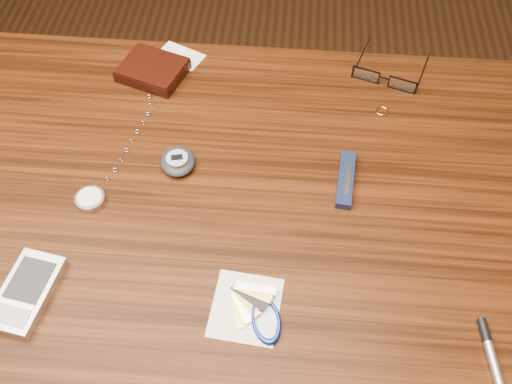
{
  "coord_description": "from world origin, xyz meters",
  "views": [
    {
      "loc": [
        0.1,
        -0.45,
        1.41
      ],
      "look_at": [
        0.06,
        0.03,
        0.76
      ],
      "focal_mm": 40.0,
      "sensor_mm": 36.0,
      "label": 1
    }
  ],
  "objects_px": {
    "silver_pen": "(494,365)",
    "notepad_keys": "(256,312)",
    "pocket_watch": "(93,194)",
    "pda_phone": "(26,292)",
    "desk": "(219,246)",
    "wallet_and_card": "(153,70)",
    "pocket_knife": "(346,180)",
    "pedometer": "(178,161)",
    "eyeglasses": "(385,78)"
  },
  "relations": [
    {
      "from": "desk",
      "to": "notepad_keys",
      "type": "relative_size",
      "value": 9.64
    },
    {
      "from": "notepad_keys",
      "to": "desk",
      "type": "bearing_deg",
      "value": 114.94
    },
    {
      "from": "pedometer",
      "to": "notepad_keys",
      "type": "bearing_deg",
      "value": -59.14
    },
    {
      "from": "wallet_and_card",
      "to": "pocket_watch",
      "type": "xyz_separation_m",
      "value": [
        -0.04,
        -0.26,
        -0.01
      ]
    },
    {
      "from": "pocket_watch",
      "to": "notepad_keys",
      "type": "height_order",
      "value": "same"
    },
    {
      "from": "desk",
      "to": "wallet_and_card",
      "type": "xyz_separation_m",
      "value": [
        -0.14,
        0.26,
        0.11
      ]
    },
    {
      "from": "pda_phone",
      "to": "silver_pen",
      "type": "relative_size",
      "value": 0.89
    },
    {
      "from": "pocket_watch",
      "to": "pocket_knife",
      "type": "distance_m",
      "value": 0.36
    },
    {
      "from": "eyeglasses",
      "to": "pocket_knife",
      "type": "relative_size",
      "value": 1.42
    },
    {
      "from": "eyeglasses",
      "to": "silver_pen",
      "type": "bearing_deg",
      "value": -77.56
    },
    {
      "from": "wallet_and_card",
      "to": "pedometer",
      "type": "relative_size",
      "value": 2.13
    },
    {
      "from": "pocket_watch",
      "to": "notepad_keys",
      "type": "relative_size",
      "value": 2.8
    },
    {
      "from": "silver_pen",
      "to": "notepad_keys",
      "type": "bearing_deg",
      "value": 171.31
    },
    {
      "from": "pocket_watch",
      "to": "wallet_and_card",
      "type": "bearing_deg",
      "value": 81.6
    },
    {
      "from": "desk",
      "to": "silver_pen",
      "type": "height_order",
      "value": "silver_pen"
    },
    {
      "from": "pocket_watch",
      "to": "pda_phone",
      "type": "xyz_separation_m",
      "value": [
        -0.04,
        -0.16,
        0.0
      ]
    },
    {
      "from": "pedometer",
      "to": "pocket_knife",
      "type": "bearing_deg",
      "value": -2.38
    },
    {
      "from": "eyeglasses",
      "to": "pda_phone",
      "type": "distance_m",
      "value": 0.63
    },
    {
      "from": "eyeglasses",
      "to": "pocket_watch",
      "type": "height_order",
      "value": "eyeglasses"
    },
    {
      "from": "desk",
      "to": "eyeglasses",
      "type": "height_order",
      "value": "eyeglasses"
    },
    {
      "from": "wallet_and_card",
      "to": "pda_phone",
      "type": "bearing_deg",
      "value": -101.13
    },
    {
      "from": "desk",
      "to": "wallet_and_card",
      "type": "height_order",
      "value": "wallet_and_card"
    },
    {
      "from": "wallet_and_card",
      "to": "pocket_watch",
      "type": "relative_size",
      "value": 0.5
    },
    {
      "from": "pocket_watch",
      "to": "desk",
      "type": "bearing_deg",
      "value": -2.42
    },
    {
      "from": "pocket_knife",
      "to": "silver_pen",
      "type": "height_order",
      "value": "pocket_knife"
    },
    {
      "from": "eyeglasses",
      "to": "silver_pen",
      "type": "xyz_separation_m",
      "value": [
        0.1,
        -0.47,
        -0.01
      ]
    },
    {
      "from": "pocket_knife",
      "to": "silver_pen",
      "type": "relative_size",
      "value": 0.74
    },
    {
      "from": "notepad_keys",
      "to": "pocket_knife",
      "type": "relative_size",
      "value": 1.04
    },
    {
      "from": "pda_phone",
      "to": "pedometer",
      "type": "xyz_separation_m",
      "value": [
        0.15,
        0.22,
        0.0
      ]
    },
    {
      "from": "eyeglasses",
      "to": "notepad_keys",
      "type": "relative_size",
      "value": 1.36
    },
    {
      "from": "pda_phone",
      "to": "pedometer",
      "type": "distance_m",
      "value": 0.27
    },
    {
      "from": "pedometer",
      "to": "notepad_keys",
      "type": "distance_m",
      "value": 0.26
    },
    {
      "from": "desk",
      "to": "wallet_and_card",
      "type": "relative_size",
      "value": 6.93
    },
    {
      "from": "pocket_watch",
      "to": "notepad_keys",
      "type": "bearing_deg",
      "value": -33.01
    },
    {
      "from": "desk",
      "to": "pda_phone",
      "type": "bearing_deg",
      "value": -145.26
    },
    {
      "from": "wallet_and_card",
      "to": "silver_pen",
      "type": "distance_m",
      "value": 0.67
    },
    {
      "from": "desk",
      "to": "eyeglasses",
      "type": "relative_size",
      "value": 7.11
    },
    {
      "from": "pedometer",
      "to": "desk",
      "type": "bearing_deg",
      "value": -48.82
    },
    {
      "from": "notepad_keys",
      "to": "pocket_knife",
      "type": "bearing_deg",
      "value": 62.31
    },
    {
      "from": "eyeglasses",
      "to": "pocket_knife",
      "type": "height_order",
      "value": "eyeglasses"
    },
    {
      "from": "silver_pen",
      "to": "pocket_knife",
      "type": "bearing_deg",
      "value": 123.42
    },
    {
      "from": "eyeglasses",
      "to": "wallet_and_card",
      "type": "bearing_deg",
      "value": -178.15
    },
    {
      "from": "wallet_and_card",
      "to": "silver_pen",
      "type": "height_order",
      "value": "wallet_and_card"
    },
    {
      "from": "pocket_knife",
      "to": "pocket_watch",
      "type": "bearing_deg",
      "value": -171.27
    },
    {
      "from": "wallet_and_card",
      "to": "notepad_keys",
      "type": "xyz_separation_m",
      "value": [
        0.21,
        -0.42,
        -0.01
      ]
    },
    {
      "from": "eyeglasses",
      "to": "pedometer",
      "type": "bearing_deg",
      "value": -146.8
    },
    {
      "from": "desk",
      "to": "eyeglasses",
      "type": "distance_m",
      "value": 0.39
    },
    {
      "from": "pocket_watch",
      "to": "pedometer",
      "type": "bearing_deg",
      "value": 30.42
    },
    {
      "from": "notepad_keys",
      "to": "pocket_watch",
      "type": "bearing_deg",
      "value": 146.99
    },
    {
      "from": "desk",
      "to": "notepad_keys",
      "type": "distance_m",
      "value": 0.2
    }
  ]
}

